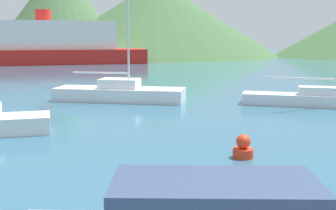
# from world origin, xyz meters

# --- Properties ---
(sailboat_inner) EXTENTS (8.03, 3.55, 10.70)m
(sailboat_inner) POSITION_xyz_m (-2.30, 22.96, 0.53)
(sailboat_inner) COLOR white
(sailboat_inner) RESTS_ON ground_plane
(sailboat_middle) EXTENTS (8.89, 3.89, 9.08)m
(sailboat_middle) POSITION_xyz_m (9.21, 20.78, 0.45)
(sailboat_middle) COLOR silver
(sailboat_middle) RESTS_ON ground_plane
(ferry_distant) EXTENTS (29.64, 15.36, 7.59)m
(ferry_distant) POSITION_xyz_m (-16.61, 58.89, 2.65)
(ferry_distant) COLOR red
(ferry_distant) RESTS_ON ground_plane
(buoy_marker) EXTENTS (0.66, 0.66, 0.76)m
(buoy_marker) POSITION_xyz_m (2.85, 10.83, 0.31)
(buoy_marker) COLOR red
(buoy_marker) RESTS_ON ground_plane
(hill_central) EXTENTS (27.04, 27.04, 17.90)m
(hill_central) POSITION_xyz_m (-19.56, 81.36, 8.95)
(hill_central) COLOR #476B42
(hill_central) RESTS_ON ground_plane
(hill_east) EXTENTS (48.50, 48.50, 14.88)m
(hill_east) POSITION_xyz_m (-0.73, 84.60, 7.44)
(hill_east) COLOR #3D6038
(hill_east) RESTS_ON ground_plane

